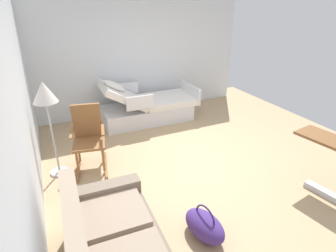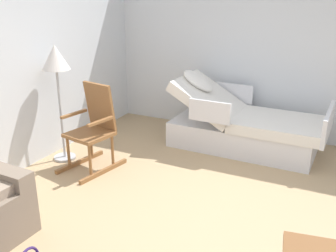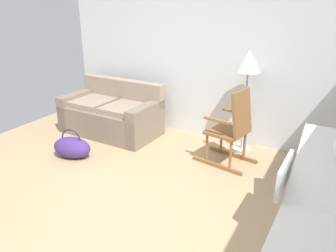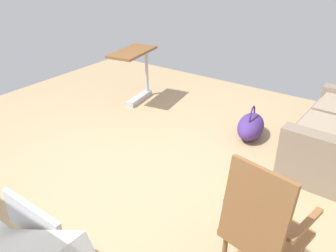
{
  "view_description": "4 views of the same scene",
  "coord_description": "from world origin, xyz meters",
  "px_view_note": "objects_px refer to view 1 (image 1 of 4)",
  "views": [
    {
      "loc": [
        -3.45,
        2.09,
        2.5
      ],
      "look_at": [
        0.01,
        0.5,
        0.73
      ],
      "focal_mm": 29.32,
      "sensor_mm": 36.0,
      "label": 1
    },
    {
      "loc": [
        -3.06,
        -1.13,
        2.15
      ],
      "look_at": [
        0.17,
        0.44,
        0.85
      ],
      "focal_mm": 41.73,
      "sensor_mm": 36.0,
      "label": 2
    },
    {
      "loc": [
        1.76,
        -2.4,
        2.14
      ],
      "look_at": [
        0.12,
        0.62,
        0.81
      ],
      "focal_mm": 35.67,
      "sensor_mm": 36.0,
      "label": 3
    },
    {
      "loc": [
        2.25,
        2.09,
        2.16
      ],
      "look_at": [
        0.17,
        0.62,
        0.83
      ],
      "focal_mm": 36.64,
      "sensor_mm": 36.0,
      "label": 4
    }
  ],
  "objects_px": {
    "floor_lamp": "(45,99)",
    "overbed_table": "(331,161)",
    "rocking_chair": "(89,138)",
    "duffel_bag": "(205,226)",
    "hospital_bed": "(147,107)"
  },
  "relations": [
    {
      "from": "floor_lamp",
      "to": "duffel_bag",
      "type": "height_order",
      "value": "floor_lamp"
    },
    {
      "from": "rocking_chair",
      "to": "overbed_table",
      "type": "bearing_deg",
      "value": -126.61
    },
    {
      "from": "hospital_bed",
      "to": "rocking_chair",
      "type": "relative_size",
      "value": 1.98
    },
    {
      "from": "overbed_table",
      "to": "hospital_bed",
      "type": "bearing_deg",
      "value": 20.78
    },
    {
      "from": "hospital_bed",
      "to": "overbed_table",
      "type": "height_order",
      "value": "hospital_bed"
    },
    {
      "from": "duffel_bag",
      "to": "rocking_chair",
      "type": "bearing_deg",
      "value": 23.75
    },
    {
      "from": "hospital_bed",
      "to": "duffel_bag",
      "type": "relative_size",
      "value": 3.41
    },
    {
      "from": "rocking_chair",
      "to": "floor_lamp",
      "type": "relative_size",
      "value": 0.71
    },
    {
      "from": "rocking_chair",
      "to": "hospital_bed",
      "type": "bearing_deg",
      "value": -47.36
    },
    {
      "from": "hospital_bed",
      "to": "floor_lamp",
      "type": "bearing_deg",
      "value": 124.29
    },
    {
      "from": "hospital_bed",
      "to": "overbed_table",
      "type": "relative_size",
      "value": 2.39
    },
    {
      "from": "overbed_table",
      "to": "duffel_bag",
      "type": "relative_size",
      "value": 1.43
    },
    {
      "from": "floor_lamp",
      "to": "overbed_table",
      "type": "relative_size",
      "value": 1.7
    },
    {
      "from": "floor_lamp",
      "to": "hospital_bed",
      "type": "bearing_deg",
      "value": -55.71
    },
    {
      "from": "rocking_chair",
      "to": "floor_lamp",
      "type": "bearing_deg",
      "value": 88.75
    }
  ]
}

